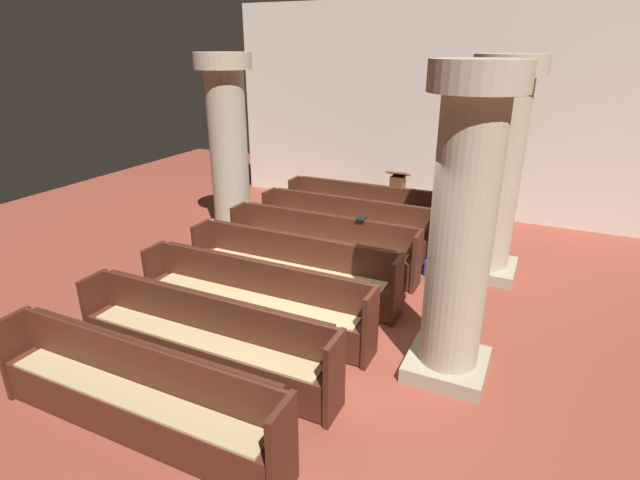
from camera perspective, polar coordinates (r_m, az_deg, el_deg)
name	(u,v)px	position (r m, az deg, el deg)	size (l,w,h in m)	color
ground_plane	(328,343)	(6.47, 0.94, -11.85)	(19.20, 19.20, 0.00)	brown
back_wall	(445,111)	(11.30, 14.26, 14.31)	(10.00, 0.16, 4.50)	silver
pew_row_0	(366,207)	(10.07, 5.32, 3.80)	(3.32, 0.47, 0.94)	#4C2316
pew_row_1	(346,223)	(9.14, 3.02, 1.97)	(3.32, 0.46, 0.94)	#4C2316
pew_row_2	(322,242)	(8.23, 0.22, -0.26)	(3.32, 0.46, 0.94)	#4C2316
pew_row_3	(292,266)	(7.37, -3.27, -3.04)	(3.32, 0.47, 0.94)	#4C2316
pew_row_4	(254,297)	(6.56, -7.68, -6.51)	(3.32, 0.46, 0.94)	#4C2316
pew_row_5	(204,337)	(5.83, -13.35, -10.85)	(3.32, 0.46, 0.94)	#4C2316
pew_row_6	(134,392)	(5.21, -20.73, -16.15)	(3.32, 0.46, 0.94)	#4C2316
pillar_aisle_side	(497,168)	(8.20, 19.86, 7.91)	(1.07, 1.07, 3.46)	#9F967E
pillar_far_side	(228,143)	(9.90, -10.60, 10.99)	(1.07, 1.07, 3.46)	#9F967E
pillar_aisle_rear	(462,227)	(5.34, 16.15, 1.42)	(0.96, 0.96, 3.46)	#9F967E
lectern	(397,198)	(10.90, 8.88, 4.78)	(0.48, 0.45, 1.08)	brown
hymn_book	(362,218)	(8.01, 4.85, 2.50)	(0.14, 0.20, 0.03)	black
kneeler_box_blue	(438,268)	(8.40, 13.53, -3.14)	(0.40, 0.26, 0.27)	navy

